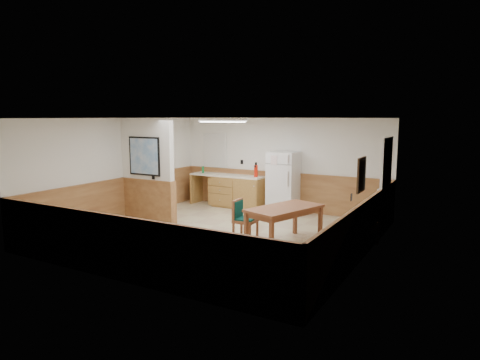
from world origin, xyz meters
The scene contains 20 objects.
ground centered at (0.00, 0.00, 0.00)m, with size 6.00×6.00×0.00m, color beige.
ceiling centered at (0.00, 0.00, 2.50)m, with size 6.00×6.00×0.02m, color silver.
back_wall centered at (0.00, 3.00, 1.25)m, with size 6.00×0.02×2.50m, color white.
right_wall centered at (3.00, 0.00, 1.25)m, with size 0.02×6.00×2.50m, color white.
left_wall centered at (-3.00, 0.00, 1.25)m, with size 0.02×6.00×2.50m, color white.
wainscot_back centered at (0.00, 2.98, 0.50)m, with size 6.00×0.04×1.00m, color #B9854A.
wainscot_right centered at (2.98, 0.00, 0.50)m, with size 0.04×6.00×1.00m, color #B9854A.
wainscot_left centered at (-2.98, 0.00, 0.50)m, with size 0.04×6.00×1.00m, color #B9854A.
partition_wall centered at (-2.25, 0.19, 1.23)m, with size 1.50×0.20×2.50m.
kitchen_counter centered at (-1.21, 2.68, 0.46)m, with size 2.20×0.61×1.00m.
exterior_door centered at (2.96, 1.90, 1.05)m, with size 0.07×1.02×2.15m.
kitchen_window centered at (-2.10, 2.98, 1.55)m, with size 0.80×0.04×1.00m.
wall_painting centered at (2.97, -0.30, 1.55)m, with size 0.04×0.50×0.60m.
fluorescent_fixture centered at (-0.80, 1.30, 2.45)m, with size 1.20×0.30×0.09m.
refrigerator centered at (0.25, 2.63, 0.81)m, with size 0.73×0.73×1.63m.
dining_table centered at (1.39, 0.10, 0.65)m, with size 1.25×1.76×0.75m.
dining_bench centered at (2.80, 0.18, 0.35)m, with size 0.56×1.72×0.45m.
dining_chair centered at (0.53, -0.12, 0.50)m, with size 0.61×0.45×0.85m.
fire_extinguisher centered at (-0.59, 2.67, 1.08)m, with size 0.11×0.11×0.40m.
soap_bottle centered at (-2.33, 2.67, 1.00)m, with size 0.06×0.06×0.19m, color #198D3D.
Camera 1 is at (4.70, -7.60, 2.53)m, focal length 32.00 mm.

